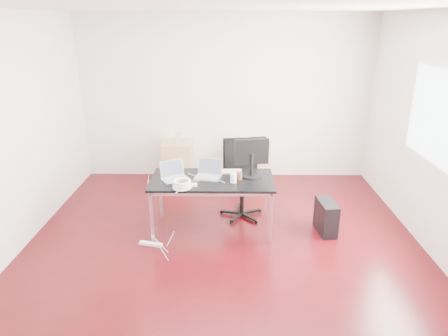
{
  "coord_description": "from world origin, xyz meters",
  "views": [
    {
      "loc": [
        0.07,
        -4.36,
        2.67
      ],
      "look_at": [
        0.0,
        0.55,
        0.85
      ],
      "focal_mm": 32.0,
      "sensor_mm": 36.0,
      "label": 1
    }
  ],
  "objects_px": {
    "desk": "(212,183)",
    "pc_tower": "(326,217)",
    "office_chair": "(241,175)",
    "filing_cabinet_left": "(178,161)",
    "filing_cabinet_right": "(254,162)"
  },
  "relations": [
    {
      "from": "filing_cabinet_left",
      "to": "pc_tower",
      "type": "distance_m",
      "value": 2.86
    },
    {
      "from": "office_chair",
      "to": "filing_cabinet_right",
      "type": "height_order",
      "value": "office_chair"
    },
    {
      "from": "desk",
      "to": "pc_tower",
      "type": "distance_m",
      "value": 1.58
    },
    {
      "from": "filing_cabinet_left",
      "to": "filing_cabinet_right",
      "type": "xyz_separation_m",
      "value": [
        1.34,
        0.0,
        0.0
      ]
    },
    {
      "from": "desk",
      "to": "office_chair",
      "type": "bearing_deg",
      "value": 49.8
    },
    {
      "from": "filing_cabinet_left",
      "to": "pc_tower",
      "type": "bearing_deg",
      "value": -39.8
    },
    {
      "from": "office_chair",
      "to": "pc_tower",
      "type": "height_order",
      "value": "office_chair"
    },
    {
      "from": "filing_cabinet_right",
      "to": "pc_tower",
      "type": "relative_size",
      "value": 1.56
    },
    {
      "from": "office_chair",
      "to": "filing_cabinet_left",
      "type": "bearing_deg",
      "value": 124.17
    },
    {
      "from": "desk",
      "to": "office_chair",
      "type": "height_order",
      "value": "office_chair"
    },
    {
      "from": "office_chair",
      "to": "pc_tower",
      "type": "distance_m",
      "value": 1.29
    },
    {
      "from": "filing_cabinet_left",
      "to": "pc_tower",
      "type": "relative_size",
      "value": 1.56
    },
    {
      "from": "filing_cabinet_left",
      "to": "office_chair",
      "type": "bearing_deg",
      "value": -50.26
    },
    {
      "from": "office_chair",
      "to": "filing_cabinet_left",
      "type": "height_order",
      "value": "office_chair"
    },
    {
      "from": "pc_tower",
      "to": "filing_cabinet_left",
      "type": "bearing_deg",
      "value": 134.3
    }
  ]
}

